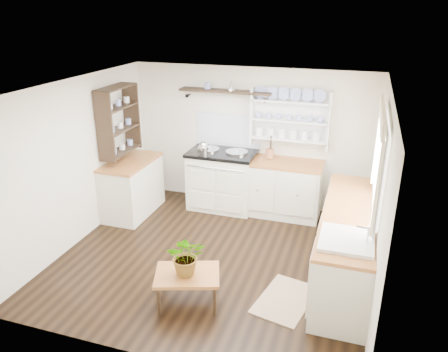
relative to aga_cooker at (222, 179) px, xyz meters
The scene contains 19 objects.
floor 1.69m from the aga_cooker, 76.28° to the right, with size 4.00×3.80×0.01m, color black.
wall_back 0.83m from the aga_cooker, 40.76° to the left, with size 4.00×0.02×2.30m, color silver.
wall_right 2.93m from the aga_cooker, 33.37° to the right, with size 0.02×3.80×2.30m, color silver.
wall_left 2.35m from the aga_cooker, 135.85° to the right, with size 0.02×3.80×2.30m, color silver.
ceiling 2.42m from the aga_cooker, 76.28° to the right, with size 4.00×3.80×0.01m, color white.
window 2.93m from the aga_cooker, 31.33° to the right, with size 0.08×1.55×1.22m.
aga_cooker is the anchor object (origin of this frame).
back_cabinets 0.98m from the aga_cooker, ahead, with size 1.27×0.63×0.90m.
right_cabinets 2.55m from the aga_cooker, 35.20° to the right, with size 0.62×2.43×0.90m.
belfast_sink 3.06m from the aga_cooker, 46.81° to the right, with size 0.55×0.60×0.45m.
left_cabinets 1.48m from the aga_cooker, 153.04° to the right, with size 0.62×1.13×0.90m.
plate_rack 1.51m from the aga_cooker, 15.87° to the left, with size 1.20×0.22×0.90m.
high_shelf 1.43m from the aga_cooker, 94.64° to the left, with size 1.50×0.29×0.16m.
left_shelving 1.92m from the aga_cooker, 155.31° to the right, with size 0.28×0.80×1.05m, color black.
kettle 0.62m from the aga_cooker, 156.85° to the right, with size 0.18×0.18×0.22m, color silver, non-canonical shape.
utensil_crock 0.91m from the aga_cooker, ahead, with size 0.13×0.13×0.15m, color brown.
center_table 2.61m from the aga_cooker, 80.68° to the right, with size 0.84×0.71×0.39m.
potted_plant 2.61m from the aga_cooker, 80.68° to the right, with size 0.42×0.36×0.46m, color #3F7233.
floor_rug 2.69m from the aga_cooker, 55.94° to the right, with size 0.55×0.85×0.02m, color #88664F.
Camera 1 is at (1.71, -4.82, 3.20)m, focal length 35.00 mm.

